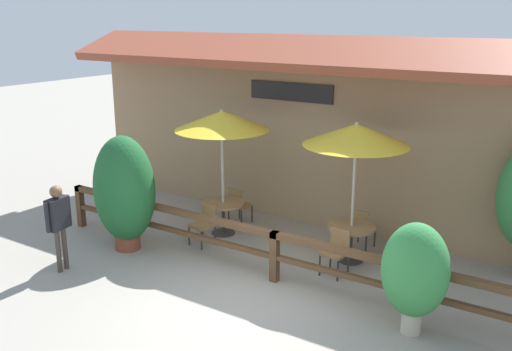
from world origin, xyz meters
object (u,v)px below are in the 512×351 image
Objects in this scene: dining_table_middle at (351,233)px; chair_middle_streetside at (336,250)px; potted_plant_tall_tropical at (415,272)px; pedestrian at (58,217)px; chair_middle_wallside at (361,226)px; chair_near_wallside at (238,204)px; patio_umbrella_middle at (356,135)px; potted_plant_small_flowering at (124,191)px; chair_near_streetside at (204,222)px; patio_umbrella_near at (222,121)px; dining_table_near at (223,208)px.

chair_middle_streetside is at bearing -89.22° from dining_table_middle.
potted_plant_tall_tropical is 6.37m from pedestrian.
dining_table_middle is 5.52m from pedestrian.
potted_plant_tall_tropical is at bearing 131.64° from chair_middle_wallside.
chair_middle_streetside and chair_middle_wallside have the same top height.
chair_near_wallside is 1.00× the size of chair_middle_wallside.
chair_near_wallside reaches higher than dining_table_middle.
pedestrian is at bearing -142.54° from patio_umbrella_middle.
dining_table_middle is 4.57m from potted_plant_small_flowering.
chair_near_streetside is at bearing 41.79° from potted_plant_small_flowering.
patio_umbrella_near is at bearing 175.74° from chair_middle_streetside.
dining_table_near is 2.94m from dining_table_middle.
chair_near_streetside is at bearing 167.64° from potted_plant_tall_tropical.
dining_table_middle is at bearing 120.07° from pedestrian.
potted_plant_tall_tropical reaches higher than dining_table_middle.
dining_table_near is 0.53× the size of potted_plant_tall_tropical.
patio_umbrella_near is 1.16× the size of potted_plant_small_flowering.
chair_middle_wallside is 3.29m from potted_plant_tall_tropical.
chair_middle_wallside reaches higher than dining_table_near.
patio_umbrella_near is 5.30m from potted_plant_tall_tropical.
patio_umbrella_middle is at bearing 96.07° from chair_middle_streetside.
chair_middle_streetside is at bearing -9.55° from patio_umbrella_near.
patio_umbrella_middle is (3.01, -0.50, 2.03)m from chair_near_wallside.
patio_umbrella_middle reaches higher than potted_plant_tall_tropical.
patio_umbrella_near is 3.61m from chair_middle_wallside.
patio_umbrella_middle is 3.22× the size of chair_middle_wallside.
chair_middle_wallside is at bearing 96.50° from patio_umbrella_middle.
potted_plant_small_flowering is at bearing 71.81° from chair_near_wallside.
chair_near_wallside is at bearing 103.41° from chair_near_streetside.
pedestrian is (-1.44, -3.15, 0.49)m from dining_table_near.
chair_middle_wallside is 0.36× the size of potted_plant_small_flowering.
potted_plant_small_flowering is (-4.01, -2.62, 0.77)m from chair_middle_wallside.
patio_umbrella_middle is (2.93, 0.19, 1.93)m from dining_table_near.
potted_plant_small_flowering is at bearing -123.62° from patio_umbrella_near.
dining_table_near is 0.70m from chair_near_streetside.
dining_table_middle is 0.56× the size of pedestrian.
dining_table_middle is 0.53× the size of potted_plant_tall_tropical.
potted_plant_small_flowering is (-5.93, -0.01, 0.24)m from potted_plant_tall_tropical.
chair_near_wallside is 1.00× the size of chair_middle_streetside.
patio_umbrella_near is 2.97× the size of dining_table_near.
dining_table_middle is at bearing 26.60° from chair_near_streetside.
potted_plant_small_flowering is (-1.16, -1.75, 0.66)m from dining_table_near.
dining_table_near is at bearing 159.97° from potted_plant_tall_tropical.
chair_middle_wallside is (-0.08, 0.69, -0.10)m from dining_table_middle.
chair_near_streetside is 3.66m from patio_umbrella_middle.
chair_middle_streetside is at bearing 16.97° from potted_plant_small_flowering.
dining_table_near and dining_table_middle have the same top height.
potted_plant_small_flowering is (-1.08, -2.44, 0.77)m from chair_near_wallside.
chair_near_streetside is 4.90m from potted_plant_tall_tropical.
chair_near_streetside is 1.00× the size of chair_middle_wallside.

